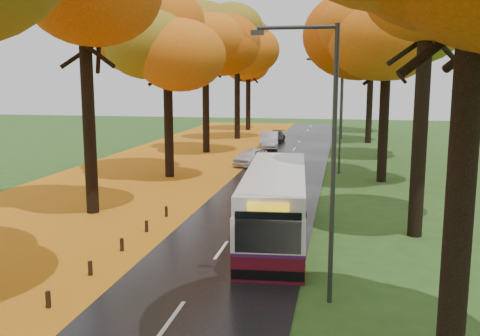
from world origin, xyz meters
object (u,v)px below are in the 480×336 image
(streetlamp_mid, at_px, (337,105))
(car_white, at_px, (251,157))
(bus, at_px, (275,202))
(car_silver, at_px, (269,140))
(streetlamp_far, at_px, (340,95))
(car_dark, at_px, (276,137))
(streetlamp_near, at_px, (325,143))

(streetlamp_mid, relative_size, car_white, 2.11)
(bus, distance_m, car_silver, 28.12)
(streetlamp_far, xyz_separation_m, car_dark, (-6.30, -4.95, -4.12))
(streetlamp_mid, relative_size, car_dark, 2.08)
(streetlamp_near, xyz_separation_m, streetlamp_far, (0.00, 44.00, 0.00))
(streetlamp_far, bearing_deg, car_dark, -141.80)
(streetlamp_near, distance_m, streetlamp_mid, 22.00)
(streetlamp_mid, xyz_separation_m, car_silver, (-6.30, 12.00, -3.91))
(car_silver, xyz_separation_m, car_dark, (0.00, 5.05, -0.21))
(streetlamp_far, relative_size, car_dark, 2.08)
(streetlamp_mid, bearing_deg, streetlamp_far, 90.00)
(car_silver, bearing_deg, streetlamp_near, -85.68)
(streetlamp_mid, distance_m, streetlamp_far, 22.00)
(bus, bearing_deg, streetlamp_far, 82.03)
(streetlamp_far, bearing_deg, streetlamp_near, -90.00)
(car_white, height_order, car_dark, car_white)
(streetlamp_mid, relative_size, streetlamp_far, 1.00)
(streetlamp_mid, bearing_deg, car_dark, 110.28)
(streetlamp_near, bearing_deg, streetlamp_far, 90.00)
(car_silver, relative_size, car_dark, 1.21)
(car_silver, bearing_deg, streetlamp_mid, -68.48)
(bus, xyz_separation_m, car_silver, (-4.13, 27.81, -0.69))
(bus, relative_size, car_white, 2.82)
(streetlamp_far, bearing_deg, car_silver, -122.19)
(car_silver, bearing_deg, streetlamp_far, 51.64)
(bus, bearing_deg, car_silver, 93.76)
(streetlamp_mid, xyz_separation_m, streetlamp_far, (0.00, 22.00, 0.00))
(streetlamp_near, height_order, car_white, streetlamp_near)
(car_white, relative_size, car_silver, 0.82)
(streetlamp_far, bearing_deg, car_white, -107.45)
(streetlamp_near, xyz_separation_m, streetlamp_mid, (0.00, 22.00, 0.00))
(streetlamp_near, bearing_deg, car_white, 104.72)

